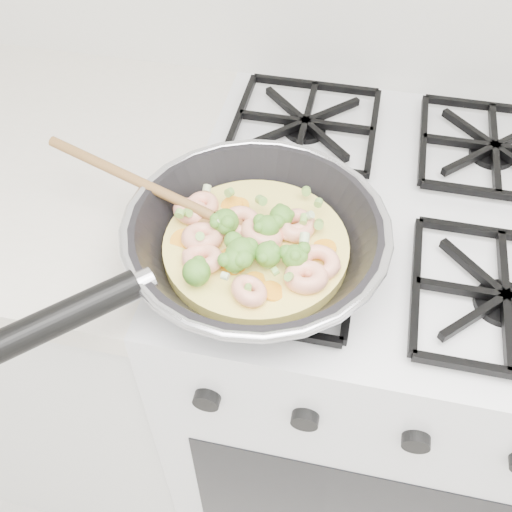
# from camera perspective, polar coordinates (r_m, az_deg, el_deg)

# --- Properties ---
(stove) EXTENTS (0.60, 0.60, 0.92)m
(stove) POSITION_cam_1_polar(r_m,az_deg,el_deg) (1.24, 9.21, -10.01)
(stove) COLOR white
(stove) RESTS_ON ground
(skillet) EXTENTS (0.47, 0.43, 0.09)m
(skillet) POSITION_cam_1_polar(r_m,az_deg,el_deg) (0.75, -0.50, 1.36)
(skillet) COLOR black
(skillet) RESTS_ON stove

